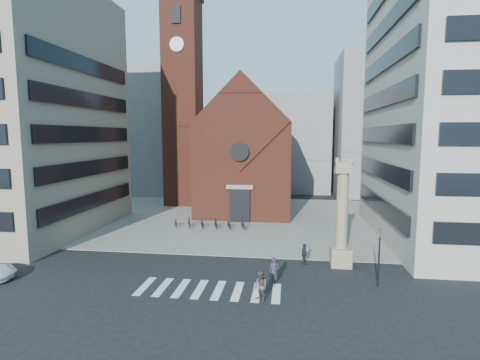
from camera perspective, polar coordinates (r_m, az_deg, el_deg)
name	(u,v)px	position (r m, az deg, el deg)	size (l,w,h in m)	color
ground	(210,273)	(29.33, -4.53, -13.97)	(120.00, 120.00, 0.00)	black
piazza	(242,218)	(47.31, 0.33, -5.85)	(46.00, 30.00, 0.05)	gray
zebra_crossing	(209,290)	(26.50, -4.74, -16.30)	(10.20, 3.20, 0.01)	white
church	(248,153)	(52.21, 1.17, 4.17)	(12.00, 16.65, 18.00)	brown
campanile	(183,99)	(57.28, -8.68, 12.09)	(5.50, 5.50, 31.20)	brown
building_left	(8,111)	(47.45, -31.82, 8.95)	(18.00, 20.00, 26.00)	gray
bg_block_left	(149,132)	(71.62, -13.65, 7.11)	(16.00, 14.00, 22.00)	gray
bg_block_mid	(291,143)	(71.80, 7.77, 5.64)	(14.00, 12.00, 18.00)	gray
bg_block_right	(383,126)	(70.68, 21.01, 7.67)	(16.00, 14.00, 24.00)	gray
lion_column	(342,224)	(30.87, 15.25, -6.42)	(1.63, 1.60, 8.68)	gray
traffic_light	(379,255)	(27.73, 20.43, -10.63)	(0.13, 0.16, 4.30)	black
pedestrian_0	(274,271)	(27.15, 5.22, -13.59)	(0.69, 0.45, 1.89)	#302D3E
pedestrian_1	(261,286)	(24.43, 3.18, -15.89)	(0.95, 0.74, 1.95)	#504340
pedestrian_2	(304,254)	(31.31, 9.77, -11.04)	(1.00, 0.42, 1.70)	#23232A
scooter_0	(176,222)	(43.41, -9.72, -6.37)	(0.68, 1.96, 1.03)	black
scooter_1	(189,222)	(42.98, -7.75, -6.40)	(0.54, 1.90, 1.14)	black
scooter_2	(202,223)	(42.61, -5.75, -6.56)	(0.68, 1.96, 1.03)	black
scooter_3	(216,223)	(42.28, -3.71, -6.57)	(0.54, 1.90, 1.14)	black
scooter_4	(229,224)	(42.03, -1.64, -6.72)	(0.68, 1.96, 1.03)	black
scooter_5	(243,224)	(41.80, 0.45, -6.71)	(0.54, 1.90, 1.14)	black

